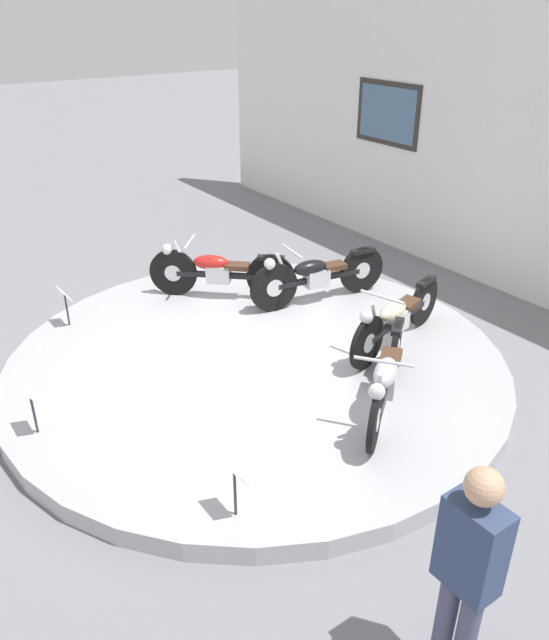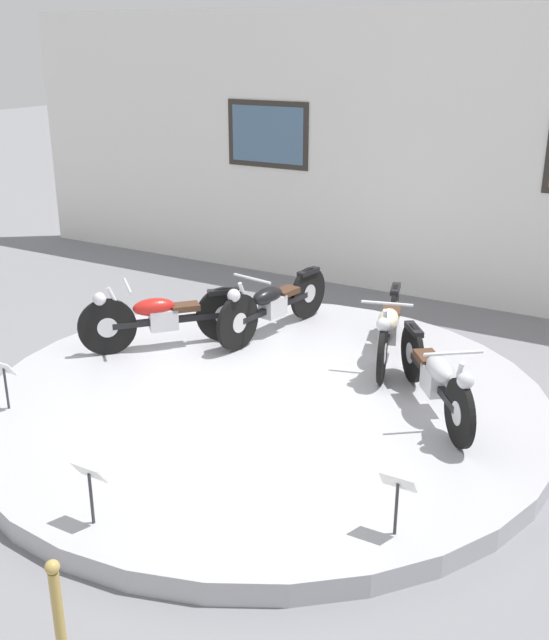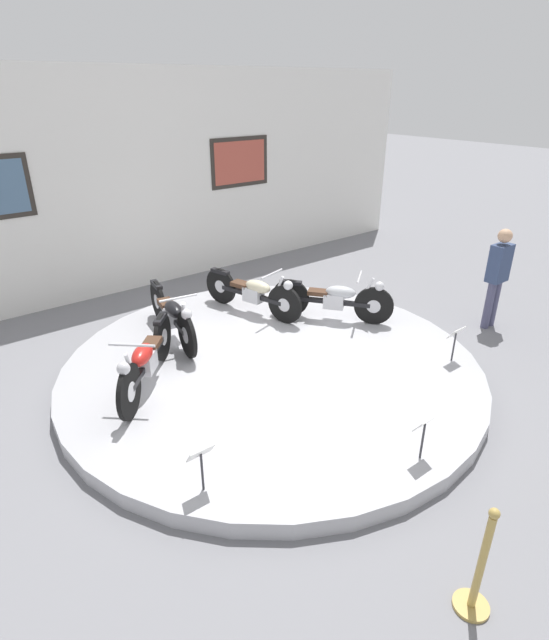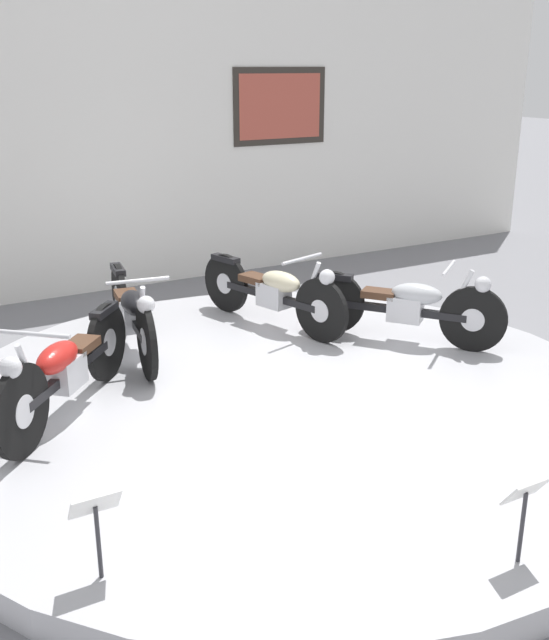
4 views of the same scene
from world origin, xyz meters
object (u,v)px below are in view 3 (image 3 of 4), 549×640
at_px(info_placard_front_centre, 424,429).
at_px(stanchion_post_left_of_entry, 478,577).
at_px(visitor_standing, 498,273).
at_px(motorcycle_silver, 334,298).
at_px(info_placard_front_right, 455,337).
at_px(motorcycle_black, 172,314).
at_px(info_placard_front_left, 201,459).
at_px(motorcycle_cream, 253,292).
at_px(motorcycle_red, 146,359).

bearing_deg(info_placard_front_centre, stanchion_post_left_of_entry, -126.83).
distance_m(info_placard_front_centre, visitor_standing, 4.07).
relative_size(motorcycle_silver, info_placard_front_right, 3.12).
relative_size(motorcycle_black, info_placard_front_left, 3.90).
bearing_deg(stanchion_post_left_of_entry, motorcycle_cream, 72.39).
height_order(motorcycle_red, info_placard_front_centre, motorcycle_red).
bearing_deg(motorcycle_black, info_placard_front_left, -112.72).
bearing_deg(info_placard_front_centre, motorcycle_cream, 79.37).
relative_size(motorcycle_red, motorcycle_cream, 0.80).
height_order(info_placard_front_right, visitor_standing, visitor_standing).
bearing_deg(motorcycle_red, motorcycle_silver, -0.07).
height_order(motorcycle_silver, stanchion_post_left_of_entry, stanchion_post_left_of_entry).
bearing_deg(info_placard_front_centre, motorcycle_red, 118.60).
xyz_separation_m(motorcycle_silver, info_placard_front_left, (-3.60, -1.98, -0.01)).
relative_size(motorcycle_black, info_placard_front_right, 3.90).
distance_m(info_placard_front_left, stanchion_post_left_of_entry, 2.44).
relative_size(info_placard_front_left, info_placard_front_centre, 1.00).
xyz_separation_m(motorcycle_cream, motorcycle_silver, (0.87, -1.00, -0.00)).
xyz_separation_m(info_placard_front_centre, stanchion_post_left_of_entry, (-0.89, -1.19, -0.22)).
height_order(info_placard_front_centre, info_placard_front_right, same).
bearing_deg(info_placard_front_right, info_placard_front_left, 180.00).
distance_m(motorcycle_silver, visitor_standing, 2.64).
relative_size(motorcycle_silver, stanchion_post_left_of_entry, 1.56).
xyz_separation_m(motorcycle_silver, stanchion_post_left_of_entry, (-2.51, -4.15, -0.23)).
distance_m(motorcycle_black, stanchion_post_left_of_entry, 5.16).
distance_m(motorcycle_red, stanchion_post_left_of_entry, 4.22).
xyz_separation_m(motorcycle_black, motorcycle_silver, (2.35, -1.00, -0.02)).
xyz_separation_m(motorcycle_red, motorcycle_cream, (2.36, 1.00, -0.01)).
bearing_deg(stanchion_post_left_of_entry, motorcycle_red, 99.90).
relative_size(motorcycle_red, info_placard_front_left, 2.98).
relative_size(info_placard_front_centre, visitor_standing, 0.31).
distance_m(motorcycle_black, motorcycle_silver, 2.56).
bearing_deg(stanchion_post_left_of_entry, visitor_standing, 29.79).
height_order(motorcycle_red, info_placard_front_left, motorcycle_red).
distance_m(info_placard_front_left, info_placard_front_right, 3.98).
bearing_deg(info_placard_front_centre, info_placard_front_right, 26.30).
distance_m(motorcycle_cream, motorcycle_silver, 1.33).
xyz_separation_m(motorcycle_silver, visitor_standing, (2.15, -1.48, 0.36)).
height_order(motorcycle_black, info_placard_front_right, motorcycle_black).
bearing_deg(stanchion_post_left_of_entry, motorcycle_black, 88.31).
distance_m(motorcycle_cream, info_placard_front_centre, 4.03).
height_order(motorcycle_black, info_placard_front_centre, motorcycle_black).
bearing_deg(visitor_standing, motorcycle_black, 151.13).
height_order(info_placard_front_left, info_placard_front_centre, same).
bearing_deg(info_placard_front_right, visitor_standing, 15.56).
relative_size(info_placard_front_right, visitor_standing, 0.31).
height_order(motorcycle_red, motorcycle_black, motorcycle_black).
distance_m(info_placard_front_centre, stanchion_post_left_of_entry, 1.50).
bearing_deg(motorcycle_silver, info_placard_front_left, -151.23).
xyz_separation_m(motorcycle_red, motorcycle_silver, (3.23, -0.00, -0.02)).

